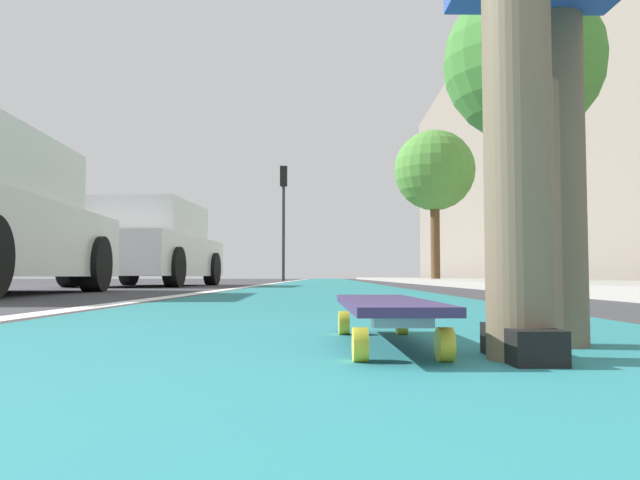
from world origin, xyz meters
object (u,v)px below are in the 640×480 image
at_px(street_tree_mid, 523,63).
at_px(traffic_light, 284,202).
at_px(skateboard, 385,308).
at_px(street_tree_far, 435,171).
at_px(parked_car_mid, 149,246).

bearing_deg(street_tree_mid, traffic_light, 18.20).
bearing_deg(skateboard, street_tree_far, -9.97).
xyz_separation_m(parked_car_mid, street_tree_far, (7.60, -6.42, 2.60)).
relative_size(skateboard, parked_car_mid, 0.19).
distance_m(skateboard, street_tree_mid, 9.97).
height_order(street_tree_mid, street_tree_far, street_tree_mid).
relative_size(parked_car_mid, street_tree_mid, 0.88).
height_order(parked_car_mid, traffic_light, traffic_light).
bearing_deg(street_tree_far, street_tree_mid, 180.00).
relative_size(street_tree_mid, street_tree_far, 1.09).
relative_size(traffic_light, street_tree_far, 1.00).
relative_size(skateboard, street_tree_mid, 0.17).
distance_m(parked_car_mid, street_tree_mid, 7.15).
xyz_separation_m(traffic_light, street_tree_mid, (-15.00, -4.93, 0.53)).
bearing_deg(street_tree_far, parked_car_mid, 139.81).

